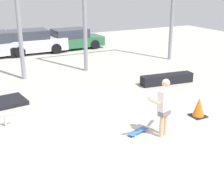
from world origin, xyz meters
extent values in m
plane|color=#B2ADA3|center=(0.00, 0.00, 0.00)|extent=(36.00, 36.00, 0.00)
cylinder|color=#DBAD89|center=(0.67, -1.00, 0.41)|extent=(0.13, 0.13, 0.83)
cylinder|color=#DBAD89|center=(0.85, -0.95, 0.41)|extent=(0.13, 0.13, 0.83)
cube|color=slate|center=(0.76, -0.98, 0.75)|extent=(0.41, 0.30, 0.18)
cube|color=silver|center=(0.76, -0.98, 1.12)|extent=(0.48, 0.33, 0.60)
sphere|color=#DBAD89|center=(0.76, -0.98, 1.64)|extent=(0.23, 0.23, 0.23)
cylinder|color=#DBAD89|center=(0.28, -1.12, 1.24)|extent=(0.53, 0.25, 0.36)
cylinder|color=#DBAD89|center=(1.24, -0.83, 1.24)|extent=(0.53, 0.25, 0.36)
cube|color=#2D66B2|center=(0.19, -0.50, 0.07)|extent=(0.78, 0.43, 0.01)
cylinder|color=silver|center=(0.40, -0.32, 0.03)|extent=(0.06, 0.05, 0.05)
cylinder|color=silver|center=(0.47, -0.52, 0.03)|extent=(0.06, 0.05, 0.05)
cylinder|color=silver|center=(-0.09, -0.48, 0.03)|extent=(0.06, 0.05, 0.05)
cylinder|color=silver|center=(-0.02, -0.68, 0.03)|extent=(0.06, 0.05, 0.05)
cube|color=black|center=(3.92, 3.02, 0.21)|extent=(2.47, 0.77, 0.43)
cylinder|color=#B7BABF|center=(-3.25, 1.83, 0.19)|extent=(0.07, 0.07, 0.39)
cylinder|color=gray|center=(-1.58, 6.71, 3.18)|extent=(0.20, 0.20, 6.36)
cylinder|color=gray|center=(1.58, 6.71, 3.18)|extent=(0.20, 0.20, 6.36)
cylinder|color=gray|center=(6.88, 6.71, 3.18)|extent=(0.20, 0.20, 6.36)
cylinder|color=black|center=(-0.97, 13.06, 0.32)|extent=(0.67, 0.28, 0.65)
cylinder|color=black|center=(-0.79, 11.27, 0.32)|extent=(0.67, 0.28, 0.65)
cube|color=white|center=(0.19, 12.15, 0.55)|extent=(4.26, 1.92, 0.75)
cube|color=#2D333D|center=(0.02, 12.16, 1.19)|extent=(2.36, 1.73, 0.55)
cylinder|color=black|center=(1.52, 13.01, 0.32)|extent=(0.64, 0.24, 0.64)
cylinder|color=black|center=(1.47, 11.23, 0.32)|extent=(0.64, 0.24, 0.64)
cylinder|color=black|center=(-1.10, 13.07, 0.32)|extent=(0.64, 0.24, 0.64)
cylinder|color=black|center=(-1.14, 11.30, 0.32)|extent=(0.64, 0.24, 0.64)
cube|color=#28603D|center=(2.95, 12.23, 0.47)|extent=(4.15, 1.88, 0.61)
cube|color=#2D333D|center=(2.79, 12.23, 1.06)|extent=(2.31, 1.67, 0.57)
cylinder|color=black|center=(4.18, 13.12, 0.30)|extent=(0.61, 0.25, 0.60)
cylinder|color=black|center=(4.25, 11.46, 0.30)|extent=(0.61, 0.25, 0.60)
cylinder|color=black|center=(1.65, 13.01, 0.30)|extent=(0.61, 0.25, 0.60)
cylinder|color=black|center=(1.72, 11.35, 0.30)|extent=(0.61, 0.25, 0.60)
cube|color=black|center=(2.65, -0.38, 0.01)|extent=(0.50, 0.50, 0.03)
cone|color=orange|center=(2.65, -0.38, 0.35)|extent=(0.40, 0.40, 0.64)
camera|label=1|loc=(-4.40, -7.61, 4.31)|focal=50.00mm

